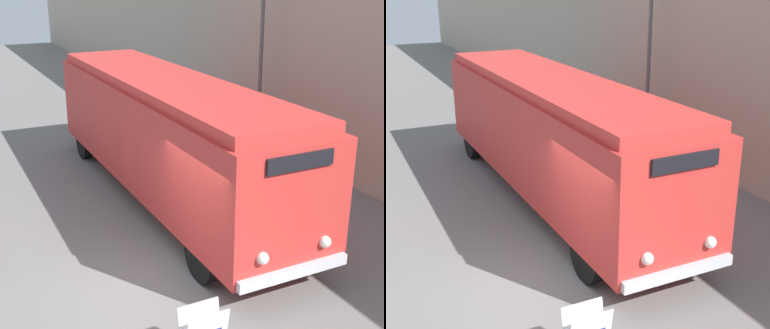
% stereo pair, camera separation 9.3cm
% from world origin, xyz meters
% --- Properties ---
extents(ground_plane, '(80.00, 80.00, 0.00)m').
position_xyz_m(ground_plane, '(0.00, 0.00, 0.00)').
color(ground_plane, slate).
extents(building_wall_right, '(0.30, 60.00, 6.44)m').
position_xyz_m(building_wall_right, '(7.18, 10.00, 3.22)').
color(building_wall_right, '#B2A893').
rests_on(building_wall_right, ground_plane).
extents(vintage_bus, '(2.41, 11.12, 3.19)m').
position_xyz_m(vintage_bus, '(2.16, 4.03, 1.83)').
color(vintage_bus, black).
rests_on(vintage_bus, ground_plane).
extents(streetlamp, '(0.36, 0.36, 6.45)m').
position_xyz_m(streetlamp, '(6.39, 6.15, 4.18)').
color(streetlamp, '#595E60').
rests_on(streetlamp, ground_plane).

